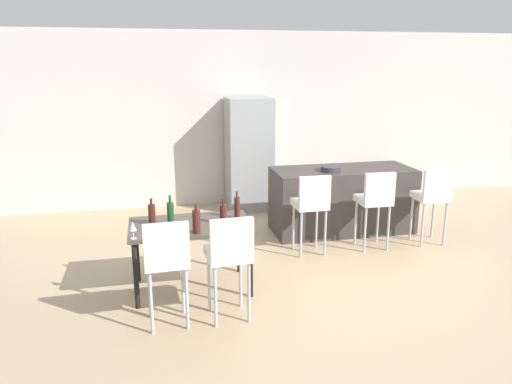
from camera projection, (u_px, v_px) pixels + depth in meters
The scene contains 18 objects.
ground_plane at pixel (349, 263), 6.07m from camera, with size 10.00×10.00×0.00m, color tan.
back_wall at pixel (284, 118), 8.58m from camera, with size 10.00×0.12×2.90m, color beige.
kitchen_island at pixel (342, 200), 7.15m from camera, with size 2.01×0.82×0.92m, color #383330.
bar_chair_left at pixel (311, 202), 6.19m from camera, with size 0.41×0.41×1.05m.
bar_chair_middle at pixel (375, 198), 6.37m from camera, with size 0.41×0.41×1.05m.
bar_chair_right at pixel (433, 194), 6.54m from camera, with size 0.42×0.42×1.05m.
dining_table at pixel (191, 231), 5.23m from camera, with size 1.28×0.78×0.74m.
dining_chair_near at pixel (166, 256), 4.45m from camera, with size 0.42×0.42×1.05m.
dining_chair_far at pixel (229, 251), 4.57m from camera, with size 0.42×0.42×1.05m.
wine_bottle_end at pixel (223, 214), 5.19m from camera, with size 0.07×0.07×0.27m.
wine_bottle_left at pixel (152, 214), 5.16m from camera, with size 0.07×0.07×0.29m.
wine_bottle_corner at pixel (196, 221), 4.92m from camera, with size 0.08×0.08×0.31m.
wine_bottle_inner at pixel (171, 214), 5.11m from camera, with size 0.07×0.07×0.33m.
wine_bottle_near at pixel (237, 207), 5.37m from camera, with size 0.06×0.06×0.30m.
wine_glass_middle at pixel (133, 227), 4.75m from camera, with size 0.07×0.07×0.17m.
refrigerator at pixel (249, 154), 8.15m from camera, with size 0.72×0.68×1.84m, color #939699.
fruit_bowl at pixel (331, 169), 6.87m from camera, with size 0.27×0.27×0.07m, color #333338.
potted_plant at pixel (389, 179), 8.82m from camera, with size 0.43×0.43×0.62m.
Camera 1 is at (-2.33, -5.26, 2.40)m, focal length 34.60 mm.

